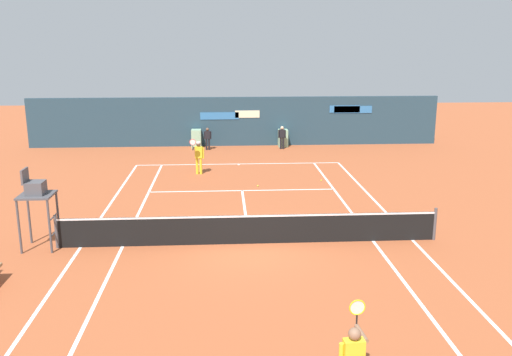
# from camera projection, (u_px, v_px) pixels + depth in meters

# --- Properties ---
(ground_plane) EXTENTS (80.00, 80.00, 0.01)m
(ground_plane) POSITION_uv_depth(u_px,v_px,m) (249.00, 237.00, 18.03)
(ground_plane) COLOR #A8512D
(tennis_net) EXTENTS (12.10, 0.10, 1.07)m
(tennis_net) POSITION_uv_depth(u_px,v_px,m) (249.00, 228.00, 17.35)
(tennis_net) COLOR #4C4C51
(tennis_net) RESTS_ON ground_plane
(sponsor_back_wall) EXTENTS (25.00, 1.02, 2.98)m
(sponsor_back_wall) POSITION_uv_depth(u_px,v_px,m) (236.00, 122.00, 33.56)
(sponsor_back_wall) COLOR #233D4C
(sponsor_back_wall) RESTS_ON ground_plane
(umpire_chair) EXTENTS (1.00, 1.00, 2.54)m
(umpire_chair) POSITION_uv_depth(u_px,v_px,m) (36.00, 194.00, 16.71)
(umpire_chair) COLOR #47474C
(umpire_chair) RESTS_ON ground_plane
(player_on_baseline) EXTENTS (0.66, 0.66, 1.82)m
(player_on_baseline) POSITION_uv_depth(u_px,v_px,m) (199.00, 155.00, 26.39)
(player_on_baseline) COLOR yellow
(player_on_baseline) RESTS_ON ground_plane
(ball_kid_left_post) EXTENTS (0.44, 0.18, 1.33)m
(ball_kid_left_post) POSITION_uv_depth(u_px,v_px,m) (208.00, 137.00, 32.36)
(ball_kid_left_post) COLOR black
(ball_kid_left_post) RESTS_ON ground_plane
(ball_kid_centre_post) EXTENTS (0.46, 0.19, 1.37)m
(ball_kid_centre_post) POSITION_uv_depth(u_px,v_px,m) (282.00, 136.00, 32.62)
(ball_kid_centre_post) COLOR black
(ball_kid_centre_post) RESTS_ON ground_plane
(tennis_ball_near_service_line) EXTENTS (0.07, 0.07, 0.07)m
(tennis_ball_near_service_line) POSITION_uv_depth(u_px,v_px,m) (258.00, 186.00, 24.31)
(tennis_ball_near_service_line) COLOR #CCE033
(tennis_ball_near_service_line) RESTS_ON ground_plane
(tennis_ball_mid_court) EXTENTS (0.07, 0.07, 0.07)m
(tennis_ball_mid_court) POSITION_uv_depth(u_px,v_px,m) (321.00, 180.00, 25.27)
(tennis_ball_mid_court) COLOR #CCE033
(tennis_ball_mid_court) RESTS_ON ground_plane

